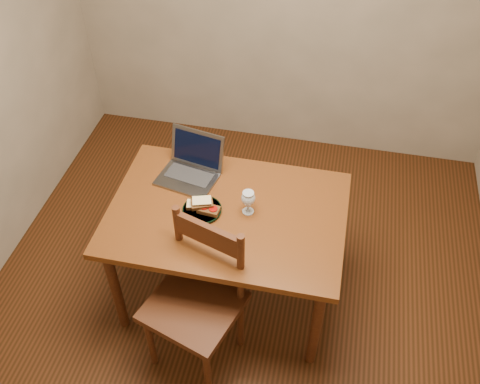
% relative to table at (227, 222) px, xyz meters
% --- Properties ---
extents(floor, '(3.20, 3.20, 0.02)m').
position_rel_table_xyz_m(floor, '(0.07, 0.03, -0.66)').
color(floor, black).
rests_on(floor, ground).
extents(table, '(1.30, 0.90, 0.74)m').
position_rel_table_xyz_m(table, '(0.00, 0.00, 0.00)').
color(table, '#4F2A0D').
rests_on(table, floor).
extents(chair, '(0.57, 0.56, 0.49)m').
position_rel_table_xyz_m(chair, '(-0.07, -0.44, -0.12)').
color(chair, '#36170B').
rests_on(chair, floor).
extents(plate, '(0.22, 0.22, 0.02)m').
position_rel_table_xyz_m(plate, '(-0.13, -0.03, 0.09)').
color(plate, black).
rests_on(plate, table).
extents(sandwich_cheese, '(0.11, 0.08, 0.03)m').
position_rel_table_xyz_m(sandwich_cheese, '(-0.17, -0.02, 0.12)').
color(sandwich_cheese, '#381E0C').
rests_on(sandwich_cheese, plate).
extents(sandwich_tomato, '(0.12, 0.08, 0.04)m').
position_rel_table_xyz_m(sandwich_tomato, '(-0.09, -0.04, 0.12)').
color(sandwich_tomato, '#381E0C').
rests_on(sandwich_tomato, plate).
extents(sandwich_top, '(0.14, 0.11, 0.04)m').
position_rel_table_xyz_m(sandwich_top, '(-0.13, -0.02, 0.15)').
color(sandwich_top, '#381E0C').
rests_on(sandwich_top, plate).
extents(milk_glass, '(0.08, 0.08, 0.15)m').
position_rel_table_xyz_m(milk_glass, '(0.11, 0.02, 0.16)').
color(milk_glass, white).
rests_on(milk_glass, table).
extents(laptop, '(0.38, 0.36, 0.24)m').
position_rel_table_xyz_m(laptop, '(-0.27, 0.26, 0.15)').
color(laptop, slate).
rests_on(laptop, table).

